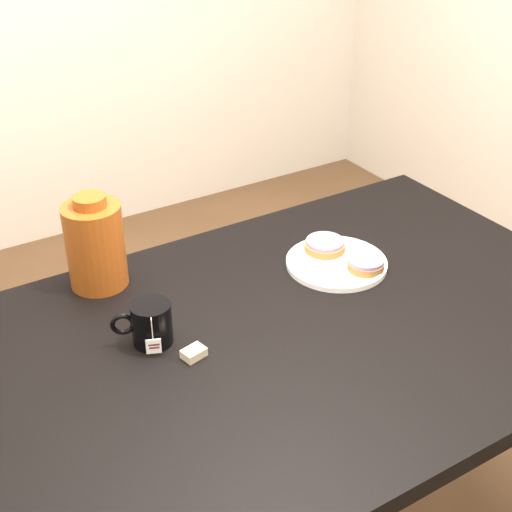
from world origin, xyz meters
name	(u,v)px	position (x,y,z in m)	size (l,w,h in m)	color
table	(295,356)	(0.00, 0.00, 0.67)	(1.40, 0.90, 0.75)	black
plate	(337,262)	(0.21, 0.14, 0.76)	(0.24, 0.24, 0.02)	white
bagel_back	(325,245)	(0.22, 0.20, 0.78)	(0.12, 0.12, 0.03)	brown
bagel_front	(366,264)	(0.25, 0.08, 0.78)	(0.12, 0.12, 0.03)	brown
mug	(151,323)	(-0.28, 0.10, 0.80)	(0.13, 0.11, 0.09)	black
teabag_pouch	(194,353)	(-0.23, 0.02, 0.76)	(0.04, 0.03, 0.02)	#C6B793
bagel_package	(95,244)	(-0.29, 0.37, 0.85)	(0.15, 0.15, 0.22)	#652A0D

